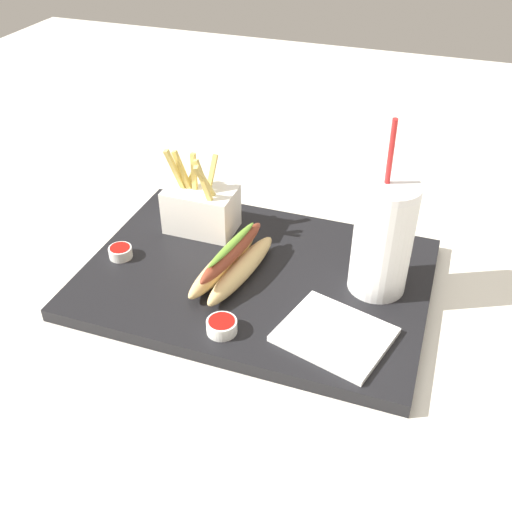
{
  "coord_description": "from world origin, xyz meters",
  "views": [
    {
      "loc": [
        -0.23,
        0.64,
        0.55
      ],
      "look_at": [
        0.0,
        0.0,
        0.05
      ],
      "focal_mm": 41.18,
      "sensor_mm": 36.0,
      "label": 1
    }
  ],
  "objects": [
    {
      "name": "ground_plane",
      "position": [
        0.0,
        0.0,
        -0.01
      ],
      "size": [
        2.4,
        2.4,
        0.02
      ],
      "primitive_type": "cube",
      "color": "silver"
    },
    {
      "name": "food_tray",
      "position": [
        0.0,
        0.0,
        0.01
      ],
      "size": [
        0.49,
        0.35,
        0.02
      ],
      "primitive_type": "cube",
      "color": "black",
      "rests_on": "ground_plane"
    },
    {
      "name": "soda_cup",
      "position": [
        -0.17,
        -0.03,
        0.1
      ],
      "size": [
        0.08,
        0.08,
        0.25
      ],
      "color": "white",
      "rests_on": "food_tray"
    },
    {
      "name": "fries_basket",
      "position": [
        0.12,
        -0.08,
        0.06
      ],
      "size": [
        0.11,
        0.08,
        0.14
      ],
      "color": "white",
      "rests_on": "food_tray"
    },
    {
      "name": "hot_dog_1",
      "position": [
        0.03,
        0.02,
        0.04
      ],
      "size": [
        0.09,
        0.19,
        0.06
      ],
      "color": "#DBB775",
      "rests_on": "food_tray"
    },
    {
      "name": "ketchup_cup_1",
      "position": [
        0.21,
        0.03,
        0.03
      ],
      "size": [
        0.04,
        0.04,
        0.02
      ],
      "color": "white",
      "rests_on": "food_tray"
    },
    {
      "name": "ketchup_cup_2",
      "position": [
        -0.0,
        0.13,
        0.03
      ],
      "size": [
        0.04,
        0.04,
        0.02
      ],
      "color": "white",
      "rests_on": "food_tray"
    },
    {
      "name": "napkin_stack",
      "position": [
        -0.14,
        0.09,
        0.02
      ],
      "size": [
        0.16,
        0.14,
        0.01
      ],
      "primitive_type": "cube",
      "rotation": [
        0.0,
        0.0,
        -0.27
      ],
      "color": "white",
      "rests_on": "food_tray"
    }
  ]
}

